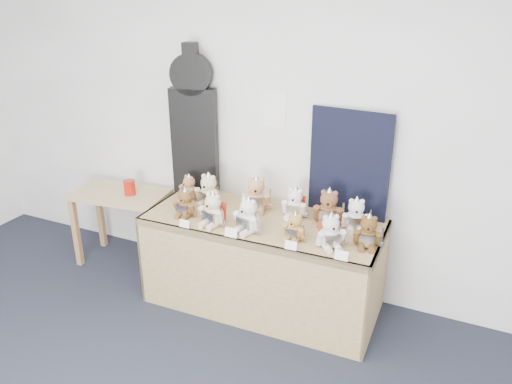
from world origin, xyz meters
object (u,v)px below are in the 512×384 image
at_px(teddy_front_far_right, 330,232).
at_px(teddy_back_centre_left, 256,195).
at_px(teddy_front_right, 295,228).
at_px(teddy_back_left, 208,191).
at_px(guitar_case, 194,122).
at_px(teddy_back_end, 356,216).
at_px(teddy_front_centre, 248,216).
at_px(teddy_front_end, 368,233).
at_px(teddy_front_far_left, 185,204).
at_px(display_table, 259,242).
at_px(teddy_back_centre_right, 295,204).
at_px(side_table, 121,205).
at_px(teddy_front_left, 213,211).
at_px(teddy_back_right, 328,209).
at_px(teddy_back_far_left, 189,188).
at_px(red_cup, 130,187).

distance_m(teddy_front_far_right, teddy_back_centre_left, 0.78).
height_order(teddy_front_right, teddy_back_left, teddy_back_left).
xyz_separation_m(guitar_case, teddy_front_far_right, (1.34, -0.48, -0.50)).
xyz_separation_m(teddy_front_right, teddy_back_end, (0.34, 0.33, 0.02)).
bearing_deg(teddy_front_centre, teddy_front_end, 24.34).
xyz_separation_m(teddy_front_far_left, teddy_front_centre, (0.55, -0.03, 0.02)).
distance_m(display_table, teddy_front_far_left, 0.63).
xyz_separation_m(display_table, teddy_back_centre_left, (-0.12, 0.21, 0.28)).
distance_m(teddy_front_right, teddy_back_centre_right, 0.37).
bearing_deg(teddy_front_centre, teddy_back_centre_left, 121.29).
xyz_separation_m(side_table, teddy_front_left, (1.13, -0.31, 0.30)).
distance_m(side_table, guitar_case, 1.06).
bearing_deg(teddy_front_centre, teddy_front_far_right, 17.82).
bearing_deg(teddy_back_end, teddy_front_far_right, -122.28).
distance_m(teddy_front_far_left, teddy_back_end, 1.28).
bearing_deg(teddy_back_right, teddy_front_far_right, -80.35).
relative_size(teddy_front_far_left, teddy_back_right, 0.80).
bearing_deg(display_table, teddy_front_centre, -97.70).
relative_size(teddy_front_right, teddy_back_end, 0.85).
bearing_deg(teddy_back_far_left, teddy_back_centre_left, 20.18).
bearing_deg(teddy_back_centre_left, teddy_front_right, -56.46).
bearing_deg(red_cup, teddy_back_far_left, 2.08).
bearing_deg(teddy_front_far_right, teddy_front_left, 147.66).
bearing_deg(teddy_back_centre_left, teddy_front_far_right, -44.95).
bearing_deg(guitar_case, teddy_back_end, -20.49).
height_order(red_cup, teddy_front_centre, teddy_front_centre).
bearing_deg(teddy_front_end, display_table, 167.92).
height_order(teddy_front_end, teddy_back_left, teddy_back_left).
bearing_deg(side_table, red_cup, -6.24).
bearing_deg(teddy_back_far_left, side_table, -160.90).
distance_m(red_cup, teddy_front_right, 1.67).
height_order(teddy_front_far_left, teddy_back_left, teddy_back_left).
relative_size(teddy_back_left, teddy_back_right, 0.98).
distance_m(teddy_front_left, teddy_front_centre, 0.28).
height_order(teddy_front_centre, teddy_back_right, teddy_back_right).
distance_m(guitar_case, teddy_back_left, 0.59).
height_order(teddy_front_end, teddy_back_right, teddy_back_right).
height_order(side_table, teddy_back_centre_left, teddy_back_centre_left).
height_order(display_table, teddy_back_end, teddy_back_end).
distance_m(teddy_front_left, teddy_front_right, 0.63).
bearing_deg(teddy_back_left, teddy_back_centre_right, 7.42).
height_order(side_table, teddy_front_centre, teddy_front_centre).
bearing_deg(teddy_back_right, teddy_back_end, -11.67).
distance_m(teddy_front_far_right, teddy_back_far_left, 1.33).
height_order(teddy_back_end, teddy_back_far_left, teddy_back_end).
relative_size(teddy_front_right, teddy_back_centre_right, 0.86).
bearing_deg(red_cup, teddy_back_left, -1.51).
bearing_deg(teddy_back_end, teddy_front_right, -153.06).
bearing_deg(display_table, teddy_back_centre_left, 118.49).
bearing_deg(teddy_back_left, teddy_back_right, 4.88).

